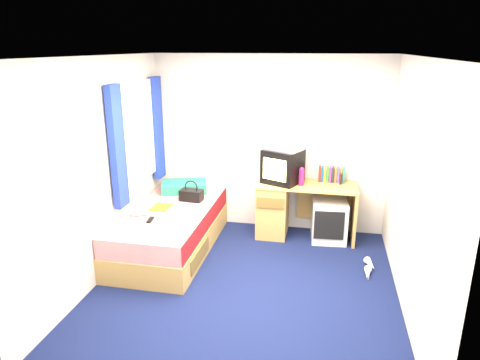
% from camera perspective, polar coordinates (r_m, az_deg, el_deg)
% --- Properties ---
extents(ground, '(3.40, 3.40, 0.00)m').
position_cam_1_polar(ground, '(4.78, 0.70, -13.98)').
color(ground, '#0C1438').
rests_on(ground, ground).
extents(room_shell, '(3.40, 3.40, 3.40)m').
position_cam_1_polar(room_shell, '(4.21, 0.77, 3.13)').
color(room_shell, white).
rests_on(room_shell, ground).
extents(bed, '(1.01, 2.00, 0.54)m').
position_cam_1_polar(bed, '(5.53, -9.22, -6.52)').
color(bed, tan).
rests_on(bed, ground).
extents(pillow, '(0.70, 0.56, 0.13)m').
position_cam_1_polar(pillow, '(6.04, -7.43, -0.88)').
color(pillow, '#176A95').
rests_on(pillow, bed).
extents(desk, '(1.30, 0.55, 0.75)m').
position_cam_1_polar(desk, '(5.85, 6.12, -3.55)').
color(desk, tan).
rests_on(desk, ground).
extents(storage_cube, '(0.48, 0.48, 0.56)m').
position_cam_1_polar(storage_cube, '(5.82, 11.78, -5.28)').
color(storage_cube, silver).
rests_on(storage_cube, ground).
extents(crt_tv, '(0.58, 0.56, 0.45)m').
position_cam_1_polar(crt_tv, '(5.67, 5.71, 1.85)').
color(crt_tv, black).
rests_on(crt_tv, desk).
extents(vcr, '(0.56, 0.50, 0.09)m').
position_cam_1_polar(vcr, '(5.61, 5.81, 4.50)').
color(vcr, silver).
rests_on(vcr, crt_tv).
extents(book_row, '(0.34, 0.13, 0.20)m').
position_cam_1_polar(book_row, '(5.84, 12.11, 0.73)').
color(book_row, maroon).
rests_on(book_row, desk).
extents(picture_frame, '(0.03, 0.12, 0.14)m').
position_cam_1_polar(picture_frame, '(5.80, 13.30, 0.21)').
color(picture_frame, black).
rests_on(picture_frame, desk).
extents(pink_water_bottle, '(0.09, 0.09, 0.22)m').
position_cam_1_polar(pink_water_bottle, '(5.61, 8.20, 0.34)').
color(pink_water_bottle, '#DC1F68').
rests_on(pink_water_bottle, desk).
extents(aerosol_can, '(0.07, 0.07, 0.20)m').
position_cam_1_polar(aerosol_can, '(5.71, 7.67, 0.59)').
color(aerosol_can, silver).
rests_on(aerosol_can, desk).
extents(handbag, '(0.31, 0.19, 0.28)m').
position_cam_1_polar(handbag, '(5.66, -6.50, -1.95)').
color(handbag, black).
rests_on(handbag, bed).
extents(towel, '(0.29, 0.25, 0.09)m').
position_cam_1_polar(towel, '(5.14, -7.53, -4.50)').
color(towel, silver).
rests_on(towel, bed).
extents(magazine, '(0.22, 0.28, 0.01)m').
position_cam_1_polar(magazine, '(5.49, -10.49, -3.59)').
color(magazine, yellow).
rests_on(magazine, bed).
extents(water_bottle, '(0.21, 0.14, 0.07)m').
position_cam_1_polar(water_bottle, '(5.29, -13.15, -4.28)').
color(water_bottle, white).
rests_on(water_bottle, bed).
extents(colour_swatch_fan, '(0.22, 0.17, 0.01)m').
position_cam_1_polar(colour_swatch_fan, '(4.88, -12.50, -6.51)').
color(colour_swatch_fan, yellow).
rests_on(colour_swatch_fan, bed).
extents(remote_control, '(0.07, 0.16, 0.02)m').
position_cam_1_polar(remote_control, '(5.12, -11.87, -5.22)').
color(remote_control, black).
rests_on(remote_control, bed).
extents(window_assembly, '(0.11, 1.42, 1.40)m').
position_cam_1_polar(window_assembly, '(5.53, -13.44, 5.77)').
color(window_assembly, silver).
rests_on(window_assembly, room_shell).
extents(white_heels, '(0.19, 0.45, 0.09)m').
position_cam_1_polar(white_heels, '(5.24, 16.84, -11.26)').
color(white_heels, silver).
rests_on(white_heels, ground).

